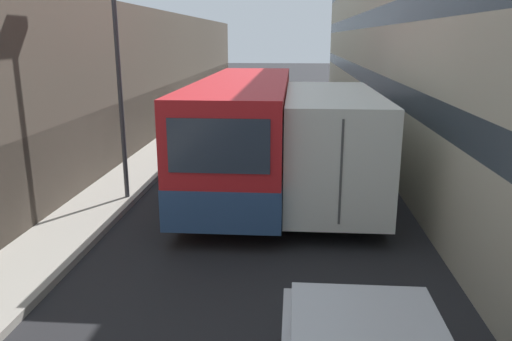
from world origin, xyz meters
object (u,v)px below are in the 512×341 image
Objects in this scene: bus at (245,129)px; box_truck at (328,137)px; street_lamp at (115,13)px; panel_van at (263,97)px.

bus reaches higher than box_truck.
street_lamp is at bearing -166.73° from box_truck.
bus reaches higher than panel_van.
panel_van is (-2.67, 13.88, -0.51)m from box_truck.
box_truck reaches higher than panel_van.
bus is at bearing 160.61° from box_truck.
panel_van is at bearing 100.88° from box_truck.
street_lamp is (-5.39, -1.27, 3.26)m from box_truck.
street_lamp is (-2.99, -2.12, 3.21)m from bus.
bus is 13.05m from panel_van.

